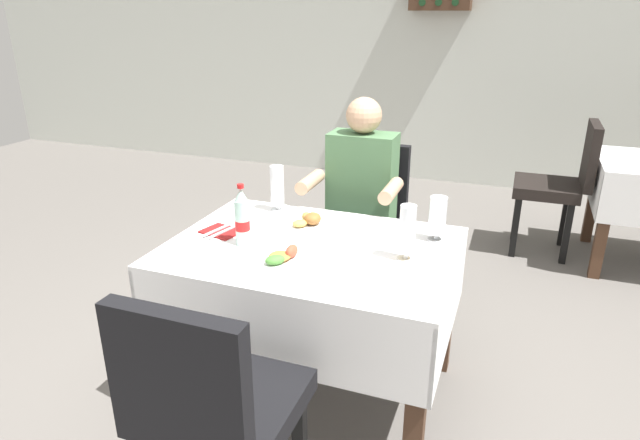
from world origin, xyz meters
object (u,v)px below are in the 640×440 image
object	(u,v)px
chair_far_diner_seat	(364,221)
plate_far_diner	(311,223)
seated_diner_far	(359,200)
napkin_cutlery_set	(222,231)
beer_glass_right	(277,187)
chair_near_camera_side	(214,406)
plate_near_camera	(285,259)
beer_glass_left	(438,217)
main_dining_table	(312,280)
background_chair_left	(561,180)
cola_bottle_primary	(242,218)
beer_glass_middle	(407,233)

from	to	relation	value
chair_far_diner_seat	plate_far_diner	size ratio (longest dim) A/B	3.90
seated_diner_far	chair_far_diner_seat	bearing A→B (deg)	86.98
chair_far_diner_seat	napkin_cutlery_set	distance (m)	0.96
seated_diner_far	beer_glass_right	distance (m)	0.51
chair_near_camera_side	plate_far_diner	distance (m)	1.05
plate_near_camera	seated_diner_far	bearing A→B (deg)	87.99
beer_glass_left	main_dining_table	bearing A→B (deg)	-153.65
napkin_cutlery_set	chair_near_camera_side	bearing A→B (deg)	-62.24
main_dining_table	chair_near_camera_side	world-z (taller)	chair_near_camera_side
chair_near_camera_side	beer_glass_right	xyz separation A→B (m)	(-0.32, 1.18, 0.31)
beer_glass_left	beer_glass_right	size ratio (longest dim) A/B	0.86
napkin_cutlery_set	beer_glass_left	bearing A→B (deg)	14.96
chair_far_diner_seat	background_chair_left	xyz separation A→B (m)	(1.09, 1.24, 0.00)
beer_glass_left	background_chair_left	distance (m)	1.95
plate_near_camera	beer_glass_right	size ratio (longest dim) A/B	1.04
plate_near_camera	plate_far_diner	world-z (taller)	plate_far_diner
beer_glass_left	cola_bottle_primary	xyz separation A→B (m)	(-0.76, -0.33, 0.01)
plate_near_camera	cola_bottle_primary	xyz separation A→B (m)	(-0.24, 0.11, 0.10)
plate_near_camera	beer_glass_right	distance (m)	0.62
beer_glass_middle	main_dining_table	bearing A→B (deg)	-179.85
plate_far_diner	background_chair_left	world-z (taller)	background_chair_left
cola_bottle_primary	plate_near_camera	bearing A→B (deg)	-24.50
beer_glass_right	background_chair_left	xyz separation A→B (m)	(1.41, 1.73, -0.31)
plate_far_diner	napkin_cutlery_set	size ratio (longest dim) A/B	1.27
seated_diner_far	plate_near_camera	distance (m)	0.92
seated_diner_far	plate_near_camera	size ratio (longest dim) A/B	5.27
plate_far_diner	napkin_cutlery_set	bearing A→B (deg)	-149.82
chair_near_camera_side	seated_diner_far	xyz separation A→B (m)	(-0.01, 1.55, 0.16)
beer_glass_middle	cola_bottle_primary	bearing A→B (deg)	-172.45
beer_glass_left	background_chair_left	size ratio (longest dim) A/B	0.20
cola_bottle_primary	chair_far_diner_seat	bearing A→B (deg)	73.14
beer_glass_middle	beer_glass_right	xyz separation A→B (m)	(-0.72, 0.34, 0.01)
plate_far_diner	cola_bottle_primary	xyz separation A→B (m)	(-0.20, -0.29, 0.10)
beer_glass_right	napkin_cutlery_set	world-z (taller)	beer_glass_right
plate_far_diner	background_chair_left	distance (m)	2.22
plate_near_camera	beer_glass_right	xyz separation A→B (m)	(-0.28, 0.54, 0.11)
beer_glass_middle	napkin_cutlery_set	world-z (taller)	beer_glass_middle
beer_glass_right	napkin_cutlery_set	xyz separation A→B (m)	(-0.12, -0.35, -0.12)
chair_far_diner_seat	cola_bottle_primary	distance (m)	1.01
chair_near_camera_side	plate_far_diner	size ratio (longest dim) A/B	3.90
plate_far_diner	beer_glass_middle	bearing A→B (deg)	-22.16
chair_near_camera_side	beer_glass_left	xyz separation A→B (m)	(0.49, 1.07, 0.30)
main_dining_table	plate_far_diner	xyz separation A→B (m)	(-0.08, 0.20, 0.19)
chair_far_diner_seat	chair_near_camera_side	world-z (taller)	same
beer_glass_left	napkin_cutlery_set	xyz separation A→B (m)	(-0.92, -0.25, -0.10)
beer_glass_left	napkin_cutlery_set	world-z (taller)	beer_glass_left
main_dining_table	beer_glass_left	distance (m)	0.61
plate_near_camera	beer_glass_right	world-z (taller)	beer_glass_right
chair_far_diner_seat	seated_diner_far	world-z (taller)	seated_diner_far
plate_far_diner	beer_glass_middle	size ratio (longest dim) A/B	1.08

